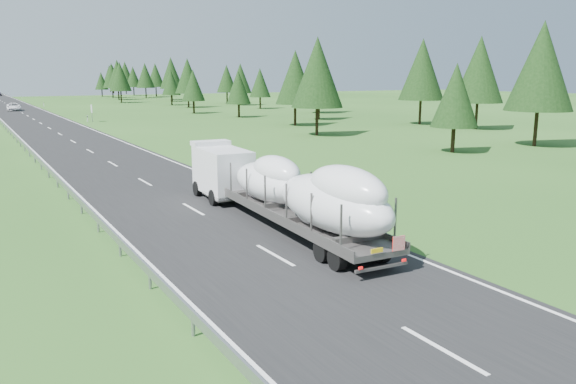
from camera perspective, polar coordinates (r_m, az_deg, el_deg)
ground at (r=15.64m, az=15.38°, el=-15.22°), size 400.00×400.00×0.00m
road_surface at (r=110.28m, az=-24.99°, el=7.05°), size 10.00×400.00×0.02m
marker_posts at (r=165.55m, az=-24.63°, el=8.49°), size 0.13×350.08×1.00m
highway_sign at (r=91.40m, az=-19.33°, el=7.87°), size 0.08×0.90×2.60m
tree_line_right at (r=116.55m, az=-4.76°, el=11.75°), size 28.74×275.18×12.30m
boat_truck at (r=25.86m, az=-0.40°, el=0.50°), size 3.11×17.33×3.64m
distant_van at (r=126.60m, az=-26.09°, el=7.78°), size 2.93×5.73×1.55m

